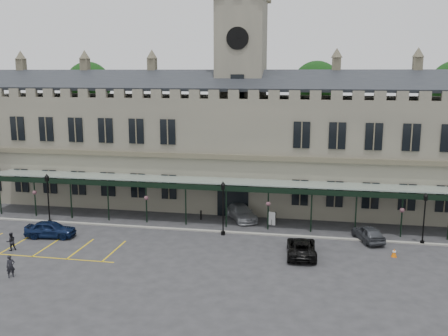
% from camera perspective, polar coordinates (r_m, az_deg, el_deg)
% --- Properties ---
extents(ground, '(140.00, 140.00, 0.00)m').
position_cam_1_polar(ground, '(41.59, -1.55, -9.70)').
color(ground, '#292A2C').
extents(station_building, '(60.00, 10.36, 17.30)m').
position_cam_1_polar(station_building, '(55.18, 1.90, 2.40)').
color(station_building, '#676355').
rests_on(station_building, ground).
extents(clock_tower, '(5.60, 5.60, 24.80)m').
position_cam_1_polar(clock_tower, '(54.68, 1.96, 9.31)').
color(clock_tower, '#676355').
rests_on(clock_tower, ground).
extents(canopy, '(50.00, 4.10, 4.30)m').
position_cam_1_polar(canopy, '(47.84, 0.32, -3.90)').
color(canopy, '#8C9E93').
rests_on(canopy, ground).
extents(kerb, '(60.00, 0.40, 0.12)m').
position_cam_1_polar(kerb, '(46.65, -0.11, -7.30)').
color(kerb, gray).
rests_on(kerb, ground).
extents(parking_markings, '(16.00, 6.00, 0.01)m').
position_cam_1_polar(parking_markings, '(45.23, -19.80, -8.65)').
color(parking_markings, gold).
rests_on(parking_markings, ground).
extents(tree_behind_left, '(6.00, 6.00, 16.00)m').
position_cam_1_polar(tree_behind_left, '(69.94, -15.21, 9.06)').
color(tree_behind_left, '#332314').
rests_on(tree_behind_left, ground).
extents(tree_behind_mid, '(6.00, 6.00, 16.00)m').
position_cam_1_polar(tree_behind_mid, '(63.06, 10.52, 9.09)').
color(tree_behind_mid, '#332314').
rests_on(tree_behind_mid, ground).
extents(lamp_post_left, '(0.47, 0.47, 4.98)m').
position_cam_1_polar(lamp_post_left, '(51.54, -19.48, -2.83)').
color(lamp_post_left, black).
rests_on(lamp_post_left, ground).
extents(lamp_post_mid, '(0.47, 0.47, 5.02)m').
position_cam_1_polar(lamp_post_mid, '(45.14, -0.11, -4.06)').
color(lamp_post_mid, black).
rests_on(lamp_post_mid, ground).
extents(lamp_post_right, '(0.43, 0.43, 4.59)m').
position_cam_1_polar(lamp_post_right, '(46.09, 21.93, -4.89)').
color(lamp_post_right, black).
rests_on(lamp_post_right, ground).
extents(traffic_cone, '(0.44, 0.44, 0.70)m').
position_cam_1_polar(traffic_cone, '(42.94, 18.87, -9.16)').
color(traffic_cone, orange).
rests_on(traffic_cone, ground).
extents(sign_board, '(0.73, 0.29, 1.29)m').
position_cam_1_polar(sign_board, '(48.91, 5.47, -5.78)').
color(sign_board, black).
rests_on(sign_board, ground).
extents(bollard_left, '(0.17, 0.17, 0.95)m').
position_cam_1_polar(bollard_left, '(50.48, -2.65, -5.39)').
color(bollard_left, black).
rests_on(bollard_left, ground).
extents(bollard_right, '(0.16, 0.16, 0.88)m').
position_cam_1_polar(bollard_right, '(50.31, 5.89, -5.54)').
color(bollard_right, black).
rests_on(bollard_right, ground).
extents(car_left_a, '(4.64, 2.31, 1.52)m').
position_cam_1_polar(car_left_a, '(47.75, -19.22, -6.61)').
color(car_left_a, '#0D1A3B').
rests_on(car_left_a, ground).
extents(car_taxi, '(4.32, 5.48, 1.48)m').
position_cam_1_polar(car_taxi, '(50.45, 1.94, -5.08)').
color(car_taxi, '#96989D').
rests_on(car_taxi, ground).
extents(car_van, '(2.61, 5.11, 1.38)m').
position_cam_1_polar(car_van, '(41.32, 8.84, -8.96)').
color(car_van, black).
rests_on(car_van, ground).
extents(car_right_a, '(2.97, 4.47, 1.41)m').
position_cam_1_polar(car_right_a, '(45.98, 16.15, -7.17)').
color(car_right_a, '#3B3E44').
rests_on(car_right_a, ground).
extents(person_a, '(0.70, 0.72, 1.67)m').
position_cam_1_polar(person_a, '(39.85, -23.21, -10.29)').
color(person_a, black).
rests_on(person_a, ground).
extents(person_b, '(0.95, 0.95, 1.55)m').
position_cam_1_polar(person_b, '(45.55, -23.17, -7.73)').
color(person_b, black).
rests_on(person_b, ground).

